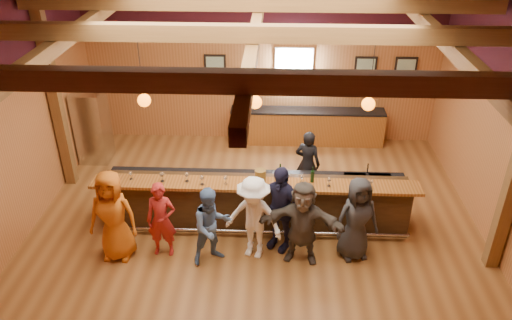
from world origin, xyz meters
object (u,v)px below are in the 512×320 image
object	(u,v)px
bar_counter	(257,199)
customer_orange	(113,216)
back_bar_cabinet	(307,127)
customer_redvest	(161,220)
customer_brown	(302,223)
ice_bucket	(260,175)
bartender	(307,164)
customer_denim	(212,226)
customer_white	(254,218)
customer_dark	(357,219)
customer_navy	(280,208)
bottle_a	(280,174)
stainless_fridge	(93,127)

from	to	relation	value
bar_counter	customer_orange	world-z (taller)	customer_orange
back_bar_cabinet	customer_redvest	distance (m)	5.48
customer_brown	back_bar_cabinet	bearing A→B (deg)	94.39
ice_bucket	bartender	bearing A→B (deg)	52.71
customer_denim	bartender	world-z (taller)	bartender
customer_denim	customer_white	size ratio (longest dim) A/B	0.92
customer_dark	bartender	xyz separation A→B (m)	(-0.79, 2.07, -0.05)
customer_dark	customer_white	bearing A→B (deg)	166.58
customer_redvest	customer_navy	size ratio (longest dim) A/B	0.86
bar_counter	ice_bucket	xyz separation A→B (m)	(0.08, -0.22, 0.70)
customer_white	customer_dark	size ratio (longest dim) A/B	1.01
customer_white	customer_denim	bearing A→B (deg)	-148.40
bar_counter	customer_dark	xyz separation A→B (m)	(1.85, -1.00, 0.30)
customer_denim	customer_dark	world-z (taller)	customer_dark
bartender	customer_redvest	bearing A→B (deg)	57.35
customer_white	bartender	xyz separation A→B (m)	(1.07, 2.15, -0.06)
bar_counter	customer_brown	distance (m)	1.48
bar_counter	customer_redvest	world-z (taller)	customer_redvest
customer_white	back_bar_cabinet	bearing A→B (deg)	94.61
bottle_a	ice_bucket	bearing A→B (deg)	-174.83
customer_brown	ice_bucket	xyz separation A→B (m)	(-0.78, 0.93, 0.40)
customer_orange	customer_brown	distance (m)	3.40
customer_orange	customer_navy	bearing A→B (deg)	9.97
back_bar_cabinet	ice_bucket	size ratio (longest dim) A/B	17.28
bottle_a	customer_denim	bearing A→B (deg)	-138.81
customer_redvest	customer_dark	distance (m)	3.54
bar_counter	customer_denim	bearing A→B (deg)	-121.05
customer_dark	bar_counter	bearing A→B (deg)	135.80
customer_orange	bottle_a	distance (m)	3.17
stainless_fridge	customer_orange	distance (m)	3.98
customer_navy	customer_orange	bearing A→B (deg)	-141.57
back_bar_cabinet	customer_navy	size ratio (longest dim) A/B	2.28
bar_counter	customer_navy	world-z (taller)	customer_navy
customer_redvest	customer_dark	bearing A→B (deg)	1.71
stainless_fridge	customer_redvest	xyz separation A→B (m)	(2.43, -3.54, -0.15)
customer_brown	customer_orange	bearing A→B (deg)	-171.11
stainless_fridge	customer_white	bearing A→B (deg)	-40.66
customer_orange	customer_denim	size ratio (longest dim) A/B	1.17
stainless_fridge	bottle_a	world-z (taller)	stainless_fridge
ice_bucket	customer_brown	bearing A→B (deg)	-49.97
customer_redvest	customer_brown	distance (m)	2.56
stainless_fridge	customer_dark	bearing A→B (deg)	-30.06
customer_navy	customer_redvest	bearing A→B (deg)	-141.50
bartender	bottle_a	bearing A→B (deg)	83.54
customer_navy	customer_brown	bearing A→B (deg)	-10.65
customer_denim	stainless_fridge	bearing A→B (deg)	103.11
customer_white	customer_navy	distance (m)	0.55
customer_brown	customer_dark	size ratio (longest dim) A/B	1.00
bar_counter	stainless_fridge	distance (m)	4.81
bar_counter	customer_orange	distance (m)	2.82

